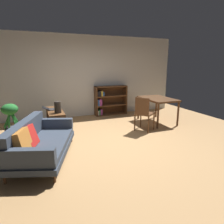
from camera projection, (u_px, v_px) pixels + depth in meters
ground_plane at (111, 142)px, 4.59m from camera, size 8.16×8.16×0.00m
back_wall_panel at (82, 77)px, 6.72m from camera, size 6.80×0.10×2.70m
fabric_couch at (38, 142)px, 3.71m from camera, size 1.40×1.99×0.74m
media_console at (56, 120)px, 5.38m from camera, size 0.39×1.18×0.56m
open_laptop at (50, 109)px, 5.39m from camera, size 0.38×0.29×0.10m
desk_speaker at (58, 107)px, 5.03m from camera, size 0.17×0.17×0.29m
potted_floor_plant at (11, 119)px, 4.80m from camera, size 0.38×0.38×0.85m
dining_table at (158, 101)px, 6.06m from camera, size 0.78×1.21×0.76m
dining_chair_near at (144, 112)px, 5.28m from camera, size 0.58×0.59×0.92m
bookshelf at (109, 100)px, 7.07m from camera, size 1.15×0.32×1.02m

